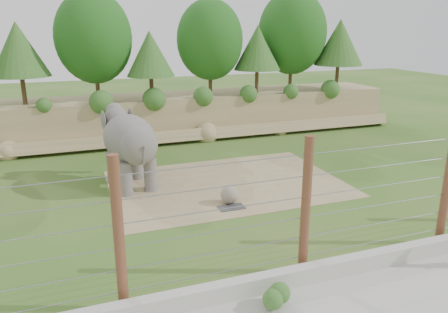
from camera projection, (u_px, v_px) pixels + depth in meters
name	position (u px, v px, depth m)	size (l,w,h in m)	color
ground	(242.00, 211.00, 16.50)	(90.00, 90.00, 0.00)	#2B6118
back_embankment	(174.00, 72.00, 26.95)	(30.00, 5.52, 8.77)	#897C57
dirt_patch	(227.00, 184.00, 19.36)	(10.00, 7.00, 0.02)	#957858
drain_grate	(231.00, 207.00, 16.77)	(1.00, 0.60, 0.03)	#262628
elephant	(130.00, 150.00, 18.61)	(1.75, 4.09, 3.31)	#615B57
stone_ball	(230.00, 195.00, 17.10)	(0.72, 0.72, 0.72)	gray
retaining_wall	(312.00, 273.00, 11.93)	(26.00, 0.35, 0.50)	beige
barrier_fence	(306.00, 207.00, 11.87)	(20.26, 0.26, 4.00)	#57301D
walkway_shrub	(275.00, 299.00, 10.70)	(0.60, 0.60, 0.60)	#266023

